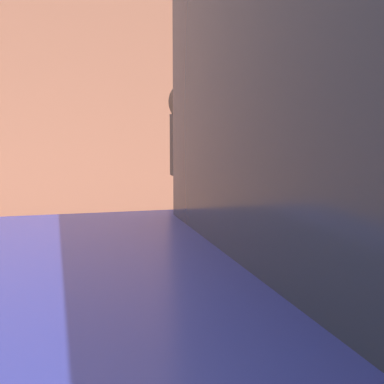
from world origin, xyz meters
TOP-DOWN VIEW (x-y plane):
  - sidewalk at (0.00, 2.20)m, footprint 24.00×2.80m
  - parking_meter at (0.31, 1.11)m, footprint 0.21×0.12m

SIDE VIEW (x-z plane):
  - sidewalk at x=0.00m, z-range 0.00..0.14m
  - parking_meter at x=0.31m, z-range 0.45..1.94m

